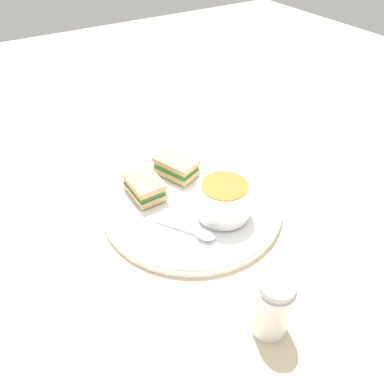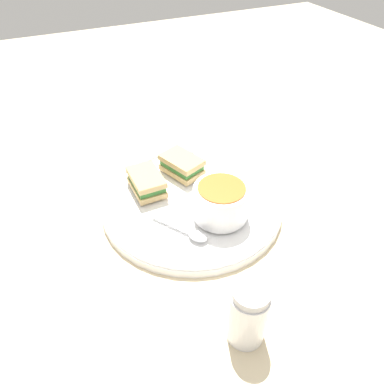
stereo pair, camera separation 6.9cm
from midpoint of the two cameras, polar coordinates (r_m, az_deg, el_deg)
name	(u,v)px [view 2 (the right image)]	position (r m, az deg, el deg)	size (l,w,h in m)	color
ground_plane	(192,207)	(0.72, 2.77, -2.37)	(2.40, 2.40, 0.00)	beige
plate	(192,203)	(0.71, 2.79, -1.75)	(0.34, 0.34, 0.02)	white
soup_bowl	(221,201)	(0.65, 7.45, -1.54)	(0.10, 0.10, 0.06)	white
spoon	(194,234)	(0.63, 3.39, -6.60)	(0.08, 0.10, 0.01)	silver
sandwich_half_near	(182,165)	(0.76, 1.05, 4.08)	(0.08, 0.10, 0.04)	tan
sandwich_half_far	(147,182)	(0.72, -4.21, 1.42)	(0.06, 0.08, 0.04)	tan
salt_shaker	(248,314)	(0.52, 12.51, -17.96)	(0.05, 0.05, 0.10)	silver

